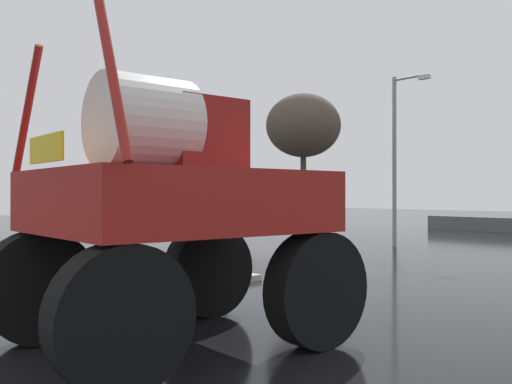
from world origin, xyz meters
name	(u,v)px	position (x,y,z in m)	size (l,w,h in m)	color
median_island	(104,292)	(-4.83, 5.93, 0.07)	(1.25, 8.44, 0.15)	#B2AFA8
oversize_sprayer	(173,210)	(-0.05, 4.81, 2.05)	(4.09, 4.95, 4.65)	black
traffic_signal_near_left	(230,178)	(-5.77, 10.28, 2.79)	(0.24, 0.54, 3.82)	gray
streetlight_far_left	(397,152)	(-7.89, 21.24, 4.21)	(1.88, 0.24, 7.54)	gray
bare_tree_left	(303,126)	(-10.25, 17.73, 5.28)	(3.25, 3.25, 6.69)	#473828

